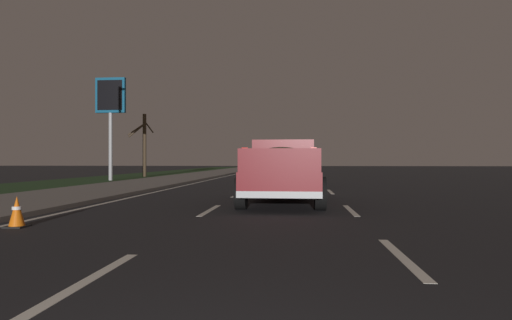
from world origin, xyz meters
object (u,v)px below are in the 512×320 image
object	(u,v)px
sedan_white	(255,166)
traffic_cone_near	(17,212)
sedan_tan	(290,165)
gas_price_sign	(111,104)
pickup_truck	(283,169)
sedan_silver	(291,170)
bare_tree_far	(144,144)

from	to	relation	value
sedan_white	traffic_cone_near	xyz separation A→B (m)	(-30.96, 1.44, -0.50)
sedan_tan	gas_price_sign	world-z (taller)	gas_price_sign
sedan_white	sedan_tan	bearing A→B (deg)	-37.19
gas_price_sign	sedan_tan	bearing A→B (deg)	-33.38
pickup_truck	sedan_silver	xyz separation A→B (m)	(8.20, -0.16, -0.20)
sedan_silver	sedan_tan	bearing A→B (deg)	0.99
sedan_tan	gas_price_sign	distance (m)	20.38
sedan_white	gas_price_sign	xyz separation A→B (m)	(-12.56, 7.87, 4.03)
sedan_silver	bare_tree_far	xyz separation A→B (m)	(11.41, 11.52, 1.77)
bare_tree_far	traffic_cone_near	size ratio (longest dim) A/B	8.39
bare_tree_far	sedan_white	bearing A→B (deg)	-52.33
sedan_white	pickup_truck	bearing A→B (deg)	-172.63
sedan_tan	traffic_cone_near	distance (m)	35.38
sedan_tan	sedan_silver	xyz separation A→B (m)	(-21.72, -0.38, 0.00)
gas_price_sign	traffic_cone_near	world-z (taller)	gas_price_sign
pickup_truck	sedan_white	world-z (taller)	pickup_truck
pickup_truck	bare_tree_far	distance (m)	22.72
sedan_tan	bare_tree_far	world-z (taller)	bare_tree_far
sedan_tan	traffic_cone_near	xyz separation A→B (m)	(-35.08, 4.57, -0.50)
pickup_truck	traffic_cone_near	bearing A→B (deg)	137.15
gas_price_sign	bare_tree_far	xyz separation A→B (m)	(6.37, 0.15, -2.26)
sedan_white	traffic_cone_near	distance (m)	31.00
pickup_truck	sedan_silver	distance (m)	8.21
sedan_silver	traffic_cone_near	size ratio (longest dim) A/B	7.67
pickup_truck	gas_price_sign	xyz separation A→B (m)	(13.24, 11.21, 3.84)
gas_price_sign	bare_tree_far	size ratio (longest dim) A/B	1.32
sedan_silver	traffic_cone_near	bearing A→B (deg)	159.71
sedan_silver	traffic_cone_near	distance (m)	14.25
sedan_silver	bare_tree_far	size ratio (longest dim) A/B	0.91
bare_tree_far	traffic_cone_near	xyz separation A→B (m)	(-24.77, -6.58, -2.27)
sedan_white	gas_price_sign	bearing A→B (deg)	147.94
sedan_tan	sedan_silver	world-z (taller)	same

